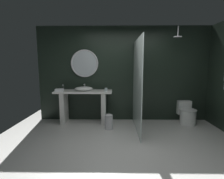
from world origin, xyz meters
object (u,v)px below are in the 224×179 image
at_px(soap_dispenser, 63,88).
at_px(folded_hand_towel, 59,90).
at_px(waste_bin, 109,121).
at_px(vessel_sink, 84,89).
at_px(toilet, 187,114).
at_px(tumbler_cup, 106,89).
at_px(rain_shower_head, 178,36).
at_px(round_wall_mirror, 85,63).

bearing_deg(soap_dispenser, folded_hand_towel, -110.92).
bearing_deg(waste_bin, vessel_sink, 145.90).
bearing_deg(toilet, waste_bin, -168.08).
relative_size(tumbler_cup, soap_dispenser, 0.51).
relative_size(toilet, waste_bin, 1.57).
bearing_deg(rain_shower_head, round_wall_mirror, 170.37).
bearing_deg(round_wall_mirror, soap_dispenser, -153.49).
height_order(tumbler_cup, toilet, tumbler_cup).
height_order(tumbler_cup, rain_shower_head, rain_shower_head).
height_order(vessel_sink, toilet, vessel_sink).
xyz_separation_m(soap_dispenser, waste_bin, (1.22, -0.43, -0.77)).
height_order(vessel_sink, tumbler_cup, vessel_sink).
bearing_deg(folded_hand_towel, vessel_sink, 15.97).
bearing_deg(tumbler_cup, toilet, 0.80).
bearing_deg(tumbler_cup, rain_shower_head, -3.56).
xyz_separation_m(vessel_sink, tumbler_cup, (0.60, -0.05, -0.01)).
xyz_separation_m(soap_dispenser, folded_hand_towel, (-0.05, -0.14, -0.04)).
xyz_separation_m(vessel_sink, toilet, (2.76, -0.02, -0.69)).
height_order(soap_dispenser, rain_shower_head, rain_shower_head).
xyz_separation_m(round_wall_mirror, rain_shower_head, (2.36, -0.40, 0.66)).
relative_size(rain_shower_head, toilet, 0.46).
distance_m(vessel_sink, soap_dispenser, 0.54).
xyz_separation_m(tumbler_cup, rain_shower_head, (1.76, -0.11, 1.33)).
bearing_deg(vessel_sink, toilet, -0.47).
distance_m(round_wall_mirror, toilet, 3.09).
bearing_deg(waste_bin, toilet, 11.92).
bearing_deg(toilet, tumbler_cup, -179.20).
relative_size(waste_bin, folded_hand_towel, 1.83).
bearing_deg(toilet, round_wall_mirror, 174.62).
relative_size(vessel_sink, tumbler_cup, 5.71).
xyz_separation_m(vessel_sink, soap_dispenser, (-0.54, -0.03, 0.02)).
relative_size(soap_dispenser, round_wall_mirror, 0.22).
height_order(round_wall_mirror, folded_hand_towel, round_wall_mirror).
xyz_separation_m(round_wall_mirror, waste_bin, (0.68, -0.70, -1.41)).
xyz_separation_m(round_wall_mirror, folded_hand_towel, (-0.59, -0.41, -0.68)).
distance_m(vessel_sink, toilet, 2.85).
relative_size(round_wall_mirror, folded_hand_towel, 3.66).
height_order(vessel_sink, rain_shower_head, rain_shower_head).
relative_size(tumbler_cup, toilet, 0.14).
bearing_deg(waste_bin, tumbler_cup, 101.66).
height_order(rain_shower_head, waste_bin, rain_shower_head).
distance_m(tumbler_cup, toilet, 2.27).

